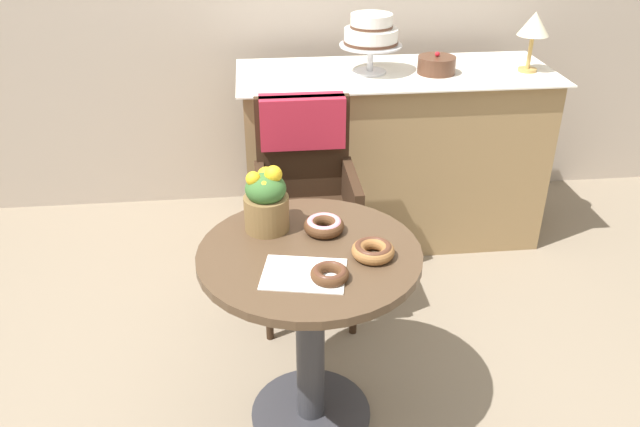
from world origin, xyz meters
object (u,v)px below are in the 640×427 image
at_px(donut_side, 373,250).
at_px(donut_front, 324,225).
at_px(donut_mid, 330,273).
at_px(flower_vase, 266,200).
at_px(round_layer_cake, 436,65).
at_px(table_lamp, 534,26).
at_px(tiered_cake_stand, 371,34).
at_px(wicker_chair, 305,174).
at_px(cafe_table, 310,304).

bearing_deg(donut_side, donut_front, 128.61).
bearing_deg(donut_side, donut_mid, -144.27).
bearing_deg(flower_vase, donut_front, -13.05).
height_order(flower_vase, round_layer_cake, round_layer_cake).
bearing_deg(donut_mid, table_lamp, 50.79).
relative_size(donut_mid, tiered_cake_stand, 0.39).
height_order(donut_mid, table_lamp, table_lamp).
relative_size(wicker_chair, tiered_cake_stand, 3.18).
bearing_deg(wicker_chair, donut_front, -83.81).
height_order(tiered_cake_stand, round_layer_cake, tiered_cake_stand).
bearing_deg(round_layer_cake, donut_mid, -115.96).
distance_m(donut_mid, round_layer_cake, 1.59).
height_order(cafe_table, wicker_chair, wicker_chair).
bearing_deg(donut_side, wicker_chair, 100.66).
relative_size(wicker_chair, round_layer_cake, 5.21).
height_order(wicker_chair, donut_side, wicker_chair).
relative_size(flower_vase, round_layer_cake, 1.26).
relative_size(flower_vase, table_lamp, 0.81).
xyz_separation_m(donut_mid, table_lamp, (1.14, 1.40, 0.38)).
bearing_deg(tiered_cake_stand, cafe_table, -107.80).
bearing_deg(table_lamp, round_layer_cake, 177.96).
relative_size(donut_front, round_layer_cake, 0.74).
bearing_deg(donut_front, donut_side, -51.39).
distance_m(cafe_table, donut_mid, 0.29).
height_order(cafe_table, table_lamp, table_lamp).
distance_m(cafe_table, wicker_chair, 0.74).
xyz_separation_m(cafe_table, donut_front, (0.06, 0.11, 0.24)).
height_order(cafe_table, tiered_cake_stand, tiered_cake_stand).
distance_m(donut_front, round_layer_cake, 1.34).
relative_size(flower_vase, tiered_cake_stand, 0.77).
distance_m(donut_mid, donut_side, 0.18).
height_order(round_layer_cake, table_lamp, table_lamp).
height_order(cafe_table, donut_mid, donut_mid).
xyz_separation_m(wicker_chair, round_layer_cake, (0.69, 0.53, 0.30)).
xyz_separation_m(donut_mid, flower_vase, (-0.17, 0.32, 0.09)).
xyz_separation_m(donut_front, tiered_cake_stand, (0.36, 1.19, 0.34)).
relative_size(donut_side, flower_vase, 0.59).
bearing_deg(donut_mid, cafe_table, 105.58).
bearing_deg(round_layer_cake, table_lamp, -2.04).
bearing_deg(cafe_table, donut_mid, -74.42).
bearing_deg(donut_front, flower_vase, 166.95).
bearing_deg(tiered_cake_stand, donut_mid, -104.28).
height_order(donut_front, round_layer_cake, round_layer_cake).
bearing_deg(table_lamp, cafe_table, -133.80).
relative_size(donut_front, tiered_cake_stand, 0.45).
distance_m(cafe_table, tiered_cake_stand, 1.48).
distance_m(donut_side, tiered_cake_stand, 1.41).
relative_size(wicker_chair, table_lamp, 3.35).
distance_m(donut_side, round_layer_cake, 1.43).
bearing_deg(flower_vase, round_layer_cake, 51.84).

